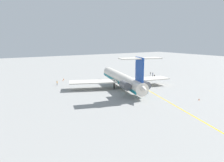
{
  "coord_description": "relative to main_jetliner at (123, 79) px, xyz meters",
  "views": [
    {
      "loc": [
        -63.56,
        55.36,
        17.25
      ],
      "look_at": [
        1.07,
        14.61,
        2.83
      ],
      "focal_mm": 36.46,
      "sensor_mm": 36.0,
      "label": 1
    }
  ],
  "objects": [
    {
      "name": "ground_crew_portside",
      "position": [
        17.29,
        17.61,
        -2.17
      ],
      "size": [
        0.31,
        0.36,
        1.75
      ],
      "rotation": [
        0.0,
        0.0,
        0.68
      ],
      "color": "black",
      "rests_on": "ground"
    },
    {
      "name": "main_jetliner",
      "position": [
        0.0,
        0.0,
        0.0
      ],
      "size": [
        40.56,
        36.36,
        12.04
      ],
      "rotation": [
        0.0,
        0.0,
        -0.28
      ],
      "color": "silver",
      "rests_on": "ground"
    },
    {
      "name": "taxiway_centreline",
      "position": [
        1.12,
        -8.4,
        -3.28
      ],
      "size": [
        92.43,
        31.95,
        0.01
      ],
      "primitive_type": "cube",
      "rotation": [
        0.0,
        0.0,
        -0.33
      ],
      "color": "gold",
      "rests_on": "ground"
    },
    {
      "name": "ground_crew_near_nose",
      "position": [
        16.05,
        -27.13,
        -2.24
      ],
      "size": [
        0.39,
        0.26,
        1.65
      ],
      "rotation": [
        0.0,
        0.0,
        4.27
      ],
      "color": "black",
      "rests_on": "ground"
    },
    {
      "name": "safety_cone_nose",
      "position": [
        -24.06,
        -9.59,
        -3.01
      ],
      "size": [
        0.4,
        0.4,
        0.55
      ],
      "primitive_type": "cone",
      "color": "#EA590F",
      "rests_on": "ground"
    },
    {
      "name": "ground",
      "position": [
        0.05,
        -10.93,
        -3.28
      ],
      "size": [
        307.85,
        307.85,
        0.0
      ],
      "primitive_type": "plane",
      "color": "gray"
    },
    {
      "name": "ground_crew_starboard",
      "position": [
        13.65,
        -26.38,
        -2.15
      ],
      "size": [
        0.28,
        0.45,
        1.78
      ],
      "rotation": [
        0.0,
        0.0,
        3.16
      ],
      "color": "black",
      "rests_on": "ground"
    },
    {
      "name": "safety_cone_tail",
      "position": [
        27.27,
        11.31,
        -3.01
      ],
      "size": [
        0.4,
        0.4,
        0.55
      ],
      "primitive_type": "cone",
      "color": "#EA590F",
      "rests_on": "ground"
    },
    {
      "name": "ground_crew_near_tail",
      "position": [
        9.4,
        -23.45,
        -2.17
      ],
      "size": [
        0.38,
        0.29,
        1.76
      ],
      "rotation": [
        0.0,
        0.0,
        5.33
      ],
      "color": "black",
      "rests_on": "ground"
    },
    {
      "name": "safety_cone_wingtip",
      "position": [
        24.77,
        12.61,
        -3.01
      ],
      "size": [
        0.4,
        0.4,
        0.55
      ],
      "primitive_type": "cone",
      "color": "#EA590F",
      "rests_on": "ground"
    }
  ]
}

